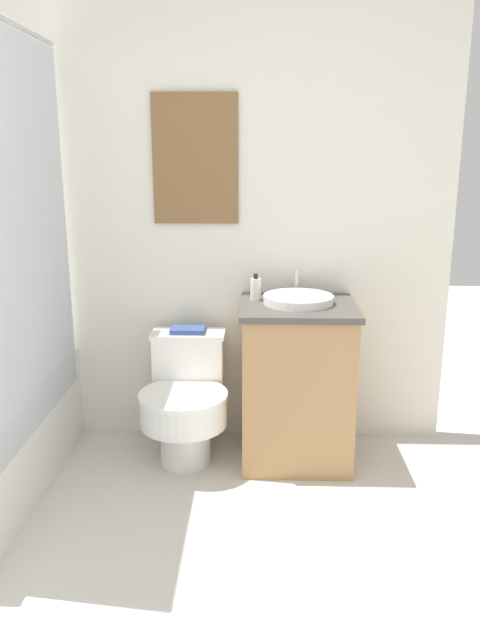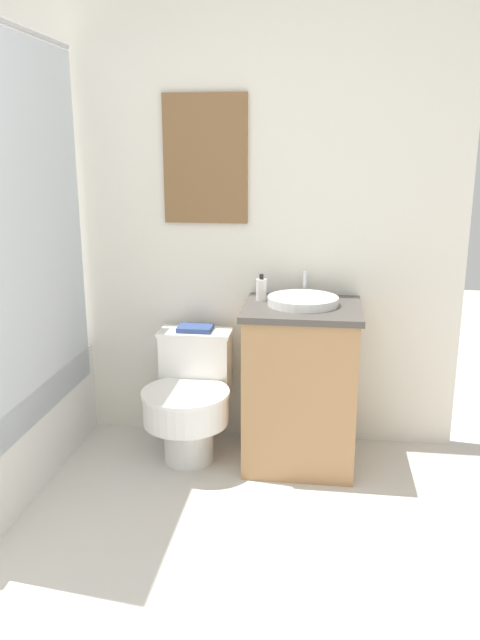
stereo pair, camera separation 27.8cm
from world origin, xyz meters
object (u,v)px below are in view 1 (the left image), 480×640
(sink, at_px, (298,299))
(soap_bottle, at_px, (256,289))
(toilet, at_px, (186,400))
(book_on_tank, at_px, (188,330))

(sink, distance_m, soap_bottle, 0.22)
(toilet, distance_m, book_on_tank, 0.35)
(sink, relative_size, book_on_tank, 2.15)
(sink, bearing_deg, soap_bottle, 161.80)
(toilet, height_order, sink, sink)
(toilet, bearing_deg, book_on_tank, 90.00)
(sink, bearing_deg, toilet, -175.00)
(soap_bottle, height_order, book_on_tank, soap_bottle)
(soap_bottle, distance_m, book_on_tank, 0.41)
(sink, xyz_separation_m, soap_bottle, (-0.20, 0.07, 0.03))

